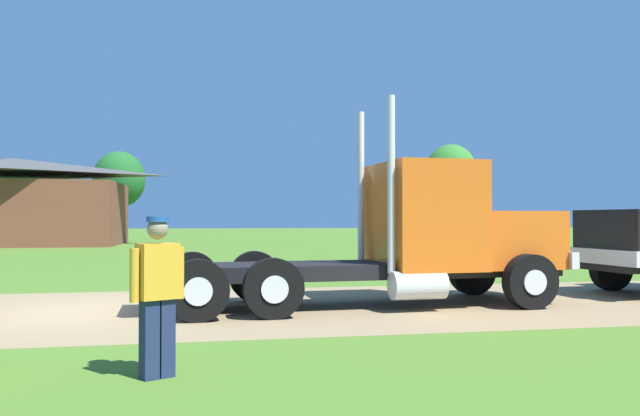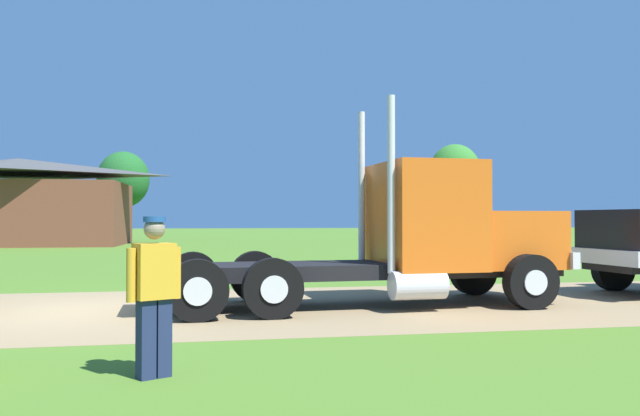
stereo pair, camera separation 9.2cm
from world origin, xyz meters
name	(u,v)px [view 1 (the left image)]	position (x,y,z in m)	size (l,w,h in m)	color
ground_plane	(79,312)	(0.00, 0.00, 0.00)	(200.00, 200.00, 0.00)	#4B7423
dirt_track	(79,312)	(0.00, 0.00, 0.00)	(120.00, 6.38, 0.01)	#927A55
truck_foreground_white	(419,238)	(6.40, -0.11, 1.30)	(8.28, 2.99, 3.93)	black
visitor_standing_near	(157,290)	(1.69, -5.06, 0.93)	(0.55, 0.42, 1.71)	gold
shed_building	(13,203)	(-9.49, 30.83, 2.67)	(13.91, 8.61, 5.54)	brown
tree_mid	(119,180)	(-4.03, 38.98, 4.72)	(3.99, 3.99, 6.94)	#513823
tree_right	(451,173)	(19.75, 30.24, 4.97)	(3.62, 3.62, 7.00)	#513823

